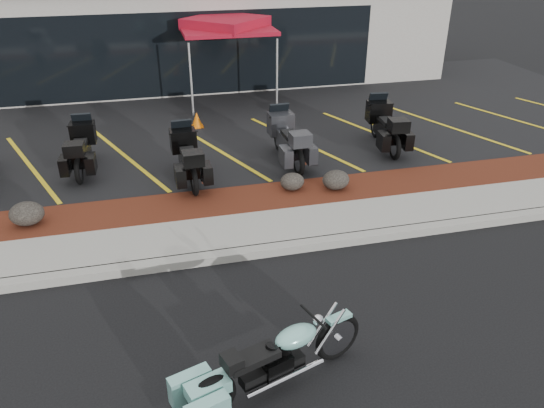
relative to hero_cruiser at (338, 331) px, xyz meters
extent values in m
plane|color=black|center=(-0.47, 1.79, -0.46)|extent=(90.00, 90.00, 0.00)
cube|color=gray|center=(-0.47, 2.69, -0.38)|extent=(24.00, 0.25, 0.15)
cube|color=gray|center=(-0.47, 3.39, -0.38)|extent=(24.00, 1.20, 0.15)
cube|color=#3D160D|center=(-0.47, 4.59, -0.38)|extent=(24.00, 1.20, 0.16)
cube|color=black|center=(-0.47, 9.99, -0.38)|extent=(26.00, 9.60, 0.15)
cube|color=#9E978E|center=(-0.47, 16.29, 1.54)|extent=(18.00, 8.00, 4.00)
cube|color=black|center=(-0.47, 12.31, 1.04)|extent=(12.00, 0.06, 2.60)
ellipsoid|color=black|center=(-4.48, 4.52, -0.07)|extent=(0.63, 0.53, 0.45)
ellipsoid|color=black|center=(0.73, 4.76, -0.11)|extent=(0.52, 0.43, 0.37)
ellipsoid|color=black|center=(1.64, 4.57, -0.09)|extent=(0.58, 0.49, 0.41)
cone|color=orange|center=(-0.76, 9.23, -0.10)|extent=(0.41, 0.41, 0.41)
cylinder|color=silver|center=(-1.05, 10.67, 0.74)|extent=(0.06, 0.06, 2.10)
cylinder|color=silver|center=(1.41, 9.97, 0.74)|extent=(0.06, 0.06, 2.10)
cylinder|color=silver|center=(-0.34, 13.13, 0.74)|extent=(0.06, 0.06, 2.10)
cylinder|color=silver|center=(2.11, 12.43, 0.74)|extent=(0.06, 0.06, 2.10)
cube|color=maroon|center=(0.53, 11.55, 1.93)|extent=(3.38, 3.38, 0.11)
cube|color=maroon|center=(0.53, 11.55, 2.08)|extent=(2.73, 2.73, 0.32)
camera|label=1|loc=(-2.11, -4.97, 4.69)|focal=35.00mm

